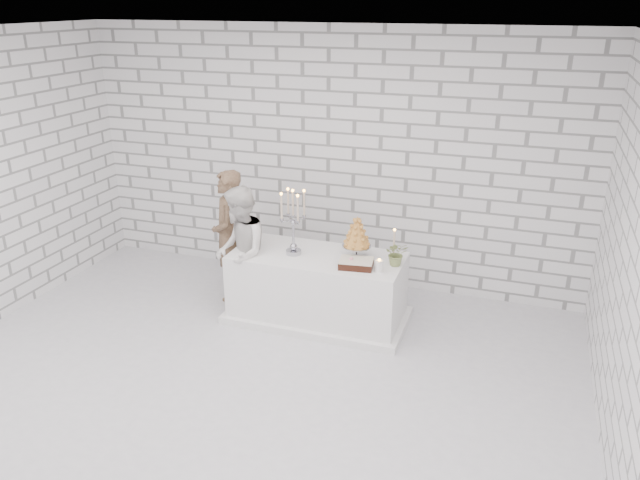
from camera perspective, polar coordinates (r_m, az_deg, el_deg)
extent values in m
cube|color=silver|center=(5.71, -7.47, -13.34)|extent=(6.00, 5.00, 0.01)
cube|color=white|center=(4.70, -9.32, 18.25)|extent=(6.00, 5.00, 0.01)
cube|color=white|center=(7.21, 0.76, 7.56)|extent=(6.00, 0.01, 3.00)
cube|color=white|center=(4.57, 27.59, -3.58)|extent=(0.01, 5.00, 3.00)
cube|color=white|center=(6.55, -0.26, -4.43)|extent=(1.80, 0.80, 0.75)
imported|color=brown|center=(6.98, -8.50, 0.40)|extent=(0.57, 0.65, 1.51)
imported|color=white|center=(6.59, -7.40, -1.18)|extent=(0.78, 0.86, 1.44)
cube|color=black|center=(6.11, 3.38, -2.18)|extent=(0.36, 0.28, 0.08)
cylinder|color=white|center=(6.02, 5.51, -2.44)|extent=(0.09, 0.09, 0.12)
cylinder|color=beige|center=(6.27, 6.88, -0.50)|extent=(0.06, 0.06, 0.32)
imported|color=#49602F|center=(6.16, 7.13, -1.25)|extent=(0.28, 0.26, 0.25)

